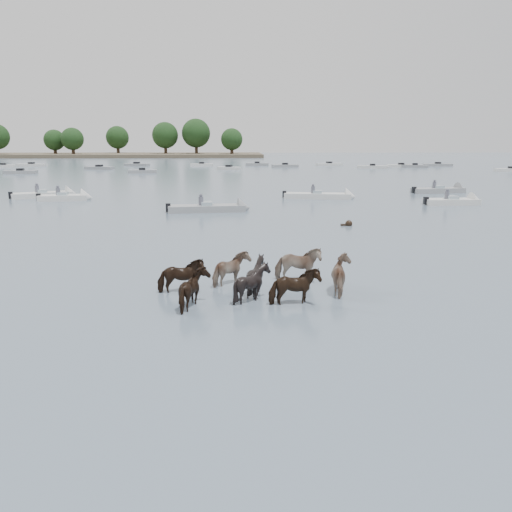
{
  "coord_description": "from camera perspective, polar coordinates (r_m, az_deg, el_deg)",
  "views": [
    {
      "loc": [
        0.96,
        -15.92,
        5.14
      ],
      "look_at": [
        1.73,
        1.5,
        1.1
      ],
      "focal_mm": 35.11,
      "sensor_mm": 36.0,
      "label": 1
    }
  ],
  "objects": [
    {
      "name": "distant_flotilla",
      "position": [
        96.76,
        -2.52,
        10.14
      ],
      "size": [
        104.19,
        26.4,
        0.93
      ],
      "color": "silver",
      "rests_on": "ground"
    },
    {
      "name": "ground",
      "position": [
        16.75,
        -5.71,
        -4.89
      ],
      "size": [
        400.0,
        400.0,
        0.0
      ],
      "primitive_type": "plane",
      "color": "slate",
      "rests_on": "ground"
    },
    {
      "name": "motorboat_f",
      "position": [
        50.53,
        -22.32,
        6.5
      ],
      "size": [
        5.76,
        4.07,
        1.92
      ],
      "rotation": [
        0.0,
        0.0,
        0.49
      ],
      "color": "silver",
      "rests_on": "ground"
    },
    {
      "name": "motorboat_b",
      "position": [
        37.36,
        -4.41,
        5.45
      ],
      "size": [
        6.3,
        2.24,
        1.92
      ],
      "rotation": [
        0.0,
        0.0,
        0.11
      ],
      "color": "gray",
      "rests_on": "ground"
    },
    {
      "name": "treeline",
      "position": [
        178.97,
        -26.41,
        12.15
      ],
      "size": [
        149.32,
        23.56,
        11.92
      ],
      "color": "#382619",
      "rests_on": "ground"
    },
    {
      "name": "swimming_pony",
      "position": [
        31.44,
        10.44,
        3.61
      ],
      "size": [
        0.72,
        0.44,
        0.44
      ],
      "color": "black",
      "rests_on": "ground"
    },
    {
      "name": "motorboat_a",
      "position": [
        47.16,
        -20.27,
        6.27
      ],
      "size": [
        4.77,
        2.23,
        1.92
      ],
      "rotation": [
        0.0,
        0.0,
        0.14
      ],
      "color": "silver",
      "rests_on": "ground"
    },
    {
      "name": "motorboat_e",
      "position": [
        54.24,
        20.71,
        7.01
      ],
      "size": [
        5.99,
        2.57,
        1.92
      ],
      "rotation": [
        0.0,
        0.0,
        0.17
      ],
      "color": "gray",
      "rests_on": "ground"
    },
    {
      "name": "shoreline",
      "position": [
        180.51,
        -26.14,
        10.27
      ],
      "size": [
        160.0,
        30.0,
        1.0
      ],
      "primitive_type": "cube",
      "color": "#4C4233",
      "rests_on": "ground"
    },
    {
      "name": "pony_herd",
      "position": [
        17.09,
        0.58,
        -2.57
      ],
      "size": [
        7.29,
        4.15,
        1.46
      ],
      "color": "black",
      "rests_on": "ground"
    },
    {
      "name": "motorboat_d",
      "position": [
        44.48,
        22.18,
        5.75
      ],
      "size": [
        4.94,
        1.77,
        1.92
      ],
      "rotation": [
        0.0,
        0.0,
        0.04
      ],
      "color": "silver",
      "rests_on": "ground"
    },
    {
      "name": "motorboat_c",
      "position": [
        45.97,
        8.02,
        6.78
      ],
      "size": [
        6.65,
        2.64,
        1.92
      ],
      "rotation": [
        0.0,
        0.0,
        -0.17
      ],
      "color": "silver",
      "rests_on": "ground"
    }
  ]
}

